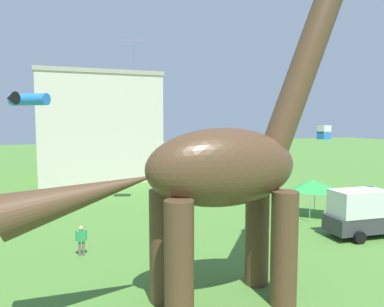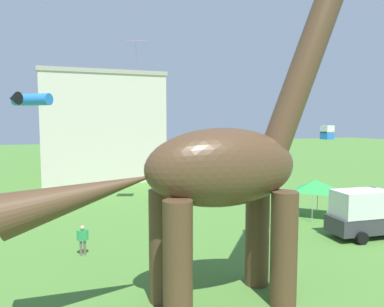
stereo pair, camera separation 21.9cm
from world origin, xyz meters
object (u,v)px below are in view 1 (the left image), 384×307
Objects in this scene: person_watching_child at (280,216)px; dinosaur_sculpture at (222,167)px; kite_far_right at (134,40)px; kite_mid_right at (324,132)px; kite_far_left at (25,99)px; parked_box_truck at (366,212)px; person_strolling_adult at (81,238)px; festival_canopy_tent at (313,185)px.

dinosaur_sculpture is at bearing -89.62° from person_watching_child.
dinosaur_sculpture is 18.38m from kite_far_right.
kite_far_left is at bearing -179.78° from kite_mid_right.
kite_far_left reaches higher than parked_box_truck.
kite_far_left is at bearing 158.70° from parked_box_truck.
person_watching_child is at bearing 151.78° from person_strolling_adult.
kite_far_right reaches higher than parked_box_truck.
dinosaur_sculpture is at bearing -89.89° from kite_far_right.
kite_far_right is at bearing 154.80° from festival_canopy_tent.
kite_far_left is (-26.79, -0.10, 2.69)m from kite_mid_right.
parked_box_truck is at bearing -26.67° from kite_far_left.
person_watching_child is (13.79, 0.41, -0.13)m from person_strolling_adult.
kite_far_right reaches higher than person_watching_child.
parked_box_truck is 5.60m from festival_canopy_tent.
person_watching_child is at bearing -22.68° from kite_far_left.
kite_mid_right is at bearing 43.58° from festival_canopy_tent.
dinosaur_sculpture is 5.14× the size of festival_canopy_tent.
festival_canopy_tent is 2.31× the size of kite_mid_right.
parked_box_truck reaches higher than person_watching_child.
person_watching_child is 5.13m from festival_canopy_tent.
person_watching_child is at bearing -156.89° from festival_canopy_tent.
parked_box_truck is 21.61m from kite_far_right.
dinosaur_sculpture reaches higher than festival_canopy_tent.
kite_far_right reaches higher than kite_far_left.
kite_far_left is (-21.31, 5.12, 6.74)m from festival_canopy_tent.
parked_box_truck is 1.83× the size of festival_canopy_tent.
person_strolling_adult is 18.48m from festival_canopy_tent.
kite_far_left reaches higher than person_watching_child.
dinosaur_sculpture is 24.18m from kite_mid_right.
festival_canopy_tent is 0.98× the size of kite_far_left.
person_strolling_adult is at bearing -67.79° from kite_far_left.
kite_far_left is 9.55m from kite_far_right.
dinosaur_sculpture reaches higher than person_watching_child.
kite_far_left is at bearing -155.79° from person_watching_child.
kite_far_left is (-16.82, 7.03, 8.36)m from person_watching_child.
kite_far_left is (-21.19, 10.64, 7.64)m from parked_box_truck.
dinosaur_sculpture reaches higher than parked_box_truck.
dinosaur_sculpture is at bearing -140.51° from kite_mid_right.
festival_canopy_tent is (4.48, 1.91, 1.61)m from person_watching_child.
person_strolling_adult is 1.14× the size of person_watching_child.
dinosaur_sculpture reaches higher than person_strolling_adult.
kite_far_right is at bearing -150.65° from person_strolling_adult.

